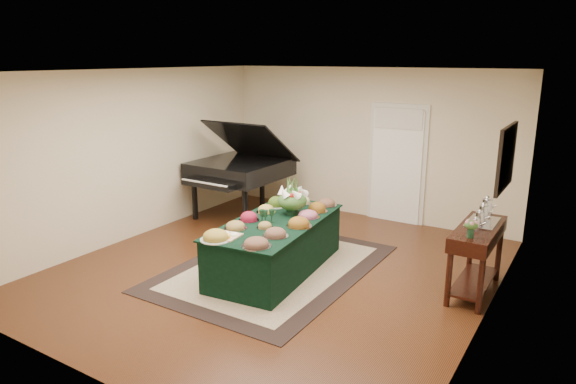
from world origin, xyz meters
The scene contains 14 objects.
ground centered at (0.00, 0.00, 0.00)m, with size 6.00×6.00×0.00m, color black.
area_rug centered at (-0.06, 0.02, 0.01)m, with size 2.39×3.35×0.01m.
kitchen_doorway centered at (0.60, 2.97, 1.02)m, with size 1.05×0.07×2.10m.
buffet_table centered at (0.02, -0.04, 0.37)m, with size 1.30×2.37×0.72m.
food_platters centered at (0.03, -0.02, 0.77)m, with size 1.10×2.37×0.12m.
cutting_board centered at (-0.15, -0.88, 0.76)m, with size 0.34×0.34×0.10m.
green_goblets centered at (-0.05, -0.16, 0.81)m, with size 0.18×0.15×0.18m.
floral_centerpiece centered at (0.05, 0.34, 0.98)m, with size 0.43×0.43×0.43m.
grand_piano centered at (-1.93, 1.74, 0.90)m, with size 1.60×1.79×1.80m.
wicker_basket centered at (-0.97, 1.18, 0.11)m, with size 0.37×0.37×0.23m, color #A28041.
mahogany_sideboard centered at (2.50, 0.70, 0.68)m, with size 0.45×1.28×0.87m.
tea_service centered at (2.50, 0.85, 0.99)m, with size 0.34×0.74×0.30m.
pink_bouquet centered at (2.50, 0.24, 1.02)m, with size 0.17×0.17×0.22m.
wall_painting centered at (2.72, 0.70, 1.75)m, with size 0.05×0.95×0.75m.
Camera 1 is at (3.65, -5.57, 2.88)m, focal length 32.00 mm.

